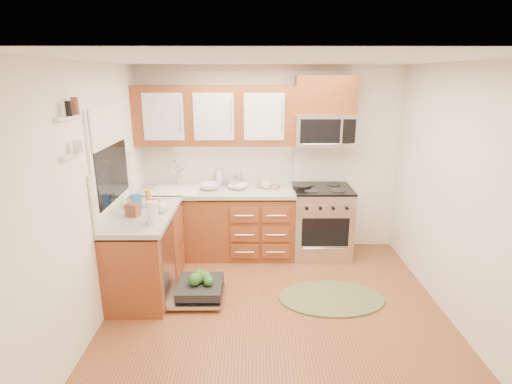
{
  "coord_description": "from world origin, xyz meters",
  "views": [
    {
      "loc": [
        -0.23,
        -3.61,
        2.38
      ],
      "look_at": [
        -0.2,
        0.85,
        1.06
      ],
      "focal_mm": 28.0,
      "sensor_mm": 36.0,
      "label": 1
    }
  ],
  "objects_px": {
    "sink": "(177,199)",
    "stock_pot": "(233,182)",
    "cup": "(266,185)",
    "paper_towel_roll": "(153,212)",
    "bowl_a": "(238,187)",
    "microwave": "(324,129)",
    "range": "(321,222)",
    "rug": "(331,298)",
    "cutting_board": "(268,186)",
    "dishwasher": "(197,290)",
    "upper_cabinets": "(215,115)",
    "bowl_b": "(210,186)",
    "skillet": "(302,186)"
  },
  "relations": [
    {
      "from": "bowl_a",
      "to": "bowl_b",
      "type": "height_order",
      "value": "bowl_b"
    },
    {
      "from": "upper_cabinets",
      "to": "rug",
      "type": "relative_size",
      "value": 1.76
    },
    {
      "from": "sink",
      "to": "bowl_a",
      "type": "distance_m",
      "value": 0.83
    },
    {
      "from": "upper_cabinets",
      "to": "sink",
      "type": "xyz_separation_m",
      "value": [
        -0.52,
        -0.16,
        -1.07
      ]
    },
    {
      "from": "cup",
      "to": "cutting_board",
      "type": "bearing_deg",
      "value": 69.26
    },
    {
      "from": "rug",
      "to": "skillet",
      "type": "distance_m",
      "value": 1.5
    },
    {
      "from": "paper_towel_roll",
      "to": "bowl_a",
      "type": "relative_size",
      "value": 0.95
    },
    {
      "from": "rug",
      "to": "cup",
      "type": "height_order",
      "value": "cup"
    },
    {
      "from": "rug",
      "to": "cutting_board",
      "type": "bearing_deg",
      "value": 117.59
    },
    {
      "from": "range",
      "to": "bowl_b",
      "type": "distance_m",
      "value": 1.57
    },
    {
      "from": "paper_towel_roll",
      "to": "bowl_a",
      "type": "bearing_deg",
      "value": 57.4
    },
    {
      "from": "stock_pot",
      "to": "range",
      "type": "bearing_deg",
      "value": -8.1
    },
    {
      "from": "rug",
      "to": "paper_towel_roll",
      "type": "height_order",
      "value": "paper_towel_roll"
    },
    {
      "from": "dishwasher",
      "to": "rug",
      "type": "distance_m",
      "value": 1.49
    },
    {
      "from": "microwave",
      "to": "skillet",
      "type": "height_order",
      "value": "microwave"
    },
    {
      "from": "upper_cabinets",
      "to": "bowl_a",
      "type": "distance_m",
      "value": 0.97
    },
    {
      "from": "sink",
      "to": "dishwasher",
      "type": "bearing_deg",
      "value": -70.8
    },
    {
      "from": "upper_cabinets",
      "to": "skillet",
      "type": "height_order",
      "value": "upper_cabinets"
    },
    {
      "from": "range",
      "to": "skillet",
      "type": "relative_size",
      "value": 3.83
    },
    {
      "from": "microwave",
      "to": "range",
      "type": "bearing_deg",
      "value": -90.0
    },
    {
      "from": "bowl_b",
      "to": "microwave",
      "type": "bearing_deg",
      "value": 3.91
    },
    {
      "from": "rug",
      "to": "sink",
      "type": "bearing_deg",
      "value": 148.68
    },
    {
      "from": "microwave",
      "to": "cup",
      "type": "height_order",
      "value": "microwave"
    },
    {
      "from": "microwave",
      "to": "cup",
      "type": "relative_size",
      "value": 6.05
    },
    {
      "from": "range",
      "to": "cup",
      "type": "xyz_separation_m",
      "value": [
        -0.75,
        0.05,
        0.5
      ]
    },
    {
      "from": "sink",
      "to": "cup",
      "type": "relative_size",
      "value": 4.94
    },
    {
      "from": "sink",
      "to": "paper_towel_roll",
      "type": "distance_m",
      "value": 1.25
    },
    {
      "from": "rug",
      "to": "cup",
      "type": "bearing_deg",
      "value": 120.03
    },
    {
      "from": "range",
      "to": "paper_towel_roll",
      "type": "distance_m",
      "value": 2.36
    },
    {
      "from": "dishwasher",
      "to": "range",
      "type": "bearing_deg",
      "value": 36.27
    },
    {
      "from": "stock_pot",
      "to": "paper_towel_roll",
      "type": "xyz_separation_m",
      "value": [
        -0.74,
        -1.4,
        0.06
      ]
    },
    {
      "from": "sink",
      "to": "stock_pot",
      "type": "bearing_deg",
      "value": 13.76
    },
    {
      "from": "bowl_b",
      "to": "cup",
      "type": "height_order",
      "value": "cup"
    },
    {
      "from": "range",
      "to": "stock_pot",
      "type": "xyz_separation_m",
      "value": [
        -1.19,
        0.17,
        0.51
      ]
    },
    {
      "from": "paper_towel_roll",
      "to": "cup",
      "type": "xyz_separation_m",
      "value": [
        1.18,
        1.28,
        -0.07
      ]
    },
    {
      "from": "paper_towel_roll",
      "to": "bowl_a",
      "type": "distance_m",
      "value": 1.51
    },
    {
      "from": "cutting_board",
      "to": "bowl_a",
      "type": "bearing_deg",
      "value": -168.5
    },
    {
      "from": "cup",
      "to": "stock_pot",
      "type": "bearing_deg",
      "value": 164.57
    },
    {
      "from": "microwave",
      "to": "paper_towel_roll",
      "type": "relative_size",
      "value": 3.19
    },
    {
      "from": "upper_cabinets",
      "to": "bowl_b",
      "type": "xyz_separation_m",
      "value": [
        -0.09,
        -0.13,
        -0.91
      ]
    },
    {
      "from": "microwave",
      "to": "sink",
      "type": "bearing_deg",
      "value": -176.15
    },
    {
      "from": "sink",
      "to": "bowl_b",
      "type": "distance_m",
      "value": 0.47
    },
    {
      "from": "stock_pot",
      "to": "paper_towel_roll",
      "type": "bearing_deg",
      "value": -117.66
    },
    {
      "from": "stock_pot",
      "to": "bowl_b",
      "type": "relative_size",
      "value": 0.72
    },
    {
      "from": "sink",
      "to": "stock_pot",
      "type": "xyz_separation_m",
      "value": [
        0.74,
        0.18,
        0.18
      ]
    },
    {
      "from": "stock_pot",
      "to": "cup",
      "type": "bearing_deg",
      "value": -15.43
    },
    {
      "from": "range",
      "to": "cutting_board",
      "type": "xyz_separation_m",
      "value": [
        -0.72,
        0.12,
        0.46
      ]
    },
    {
      "from": "upper_cabinets",
      "to": "cutting_board",
      "type": "height_order",
      "value": "upper_cabinets"
    },
    {
      "from": "microwave",
      "to": "bowl_b",
      "type": "height_order",
      "value": "microwave"
    },
    {
      "from": "microwave",
      "to": "bowl_a",
      "type": "distance_m",
      "value": 1.34
    }
  ]
}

